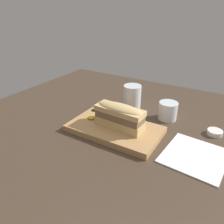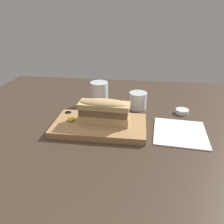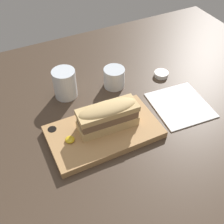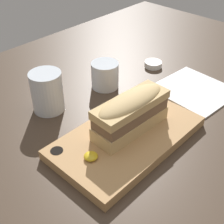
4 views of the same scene
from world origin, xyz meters
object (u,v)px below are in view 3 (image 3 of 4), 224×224
(sandwich, at_px, (108,115))
(napkin, at_px, (180,105))
(water_glass, at_px, (65,85))
(serving_board, at_px, (104,132))
(wine_glass, at_px, (114,78))
(condiment_dish, at_px, (161,74))

(sandwich, distance_m, napkin, 0.28)
(napkin, bearing_deg, sandwich, 179.40)
(sandwich, xyz_separation_m, water_glass, (-0.06, 0.22, -0.03))
(water_glass, height_order, napkin, water_glass)
(water_glass, distance_m, napkin, 0.40)
(serving_board, xyz_separation_m, water_glass, (-0.04, 0.22, 0.03))
(sandwich, relative_size, water_glass, 1.78)
(napkin, bearing_deg, wine_glass, 128.34)
(condiment_dish, bearing_deg, napkin, -100.97)
(water_glass, bearing_deg, napkin, -33.98)
(water_glass, height_order, wine_glass, water_glass)
(sandwich, distance_m, wine_glass, 0.23)
(sandwich, height_order, water_glass, sandwich)
(serving_board, xyz_separation_m, sandwich, (0.02, 0.01, 0.06))
(water_glass, relative_size, wine_glass, 1.36)
(serving_board, bearing_deg, wine_glass, 55.86)
(wine_glass, relative_size, condiment_dish, 1.41)
(water_glass, relative_size, condiment_dish, 1.93)
(serving_board, height_order, sandwich, sandwich)
(sandwich, distance_m, condiment_dish, 0.35)
(serving_board, xyz_separation_m, napkin, (0.29, 0.00, -0.01))
(wine_glass, bearing_deg, water_glass, 171.29)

